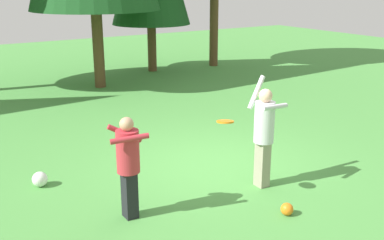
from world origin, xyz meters
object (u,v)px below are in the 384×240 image
Objects in this scene: person_thrower at (264,129)px; person_catcher at (128,160)px; frisbee at (225,122)px; ball_white at (40,179)px; ball_orange at (287,209)px.

person_thrower reaches higher than person_catcher.
ball_white is at bearing 136.94° from frisbee.
ball_white reaches higher than ball_orange.
person_thrower is 1.21× the size of person_catcher.
person_thrower is at bearing 8.92° from person_catcher.
ball_orange is (0.57, -0.86, -1.27)m from frisbee.
person_catcher is (-2.39, 0.22, -0.11)m from person_thrower.
ball_orange is (-0.36, -1.01, -0.94)m from person_thrower.
ball_orange is at bearing -16.94° from person_catcher.
person_catcher is 2.16m from ball_white.
person_catcher is 2.52m from ball_orange.
ball_orange is (2.04, -1.23, -0.83)m from person_catcher.
person_catcher is 8.06× the size of ball_orange.
person_thrower is at bearing 70.49° from ball_orange.
person_thrower is at bearing -31.95° from ball_white.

